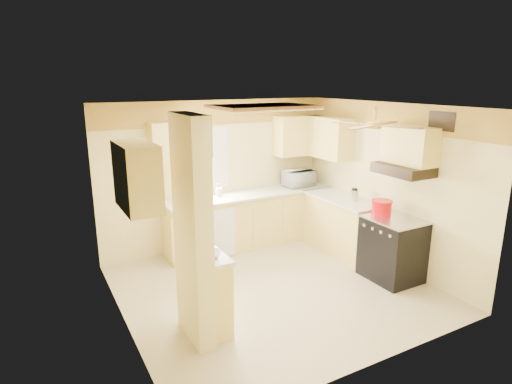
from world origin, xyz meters
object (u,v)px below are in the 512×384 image
microwave (299,178)px  kettle (354,195)px  stove (392,249)px  dutch_oven (382,207)px  bowl (210,254)px

microwave → kettle: (0.23, -1.23, -0.05)m
stove → dutch_oven: (-0.00, 0.27, 0.56)m
bowl → kettle: bearing=18.3°
bowl → stove: bearing=0.6°
dutch_oven → kettle: kettle is taller
stove → microwave: bearing=94.6°
dutch_oven → microwave: bearing=95.3°
microwave → bowl: bearing=38.4°
dutch_oven → kettle: size_ratio=1.47×
stove → microwave: microwave is taller
dutch_oven → kettle: bearing=85.0°
bowl → dutch_oven: size_ratio=0.78×
stove → bowl: bowl is taller
stove → bowl: 2.88m
kettle → stove: bearing=-93.6°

